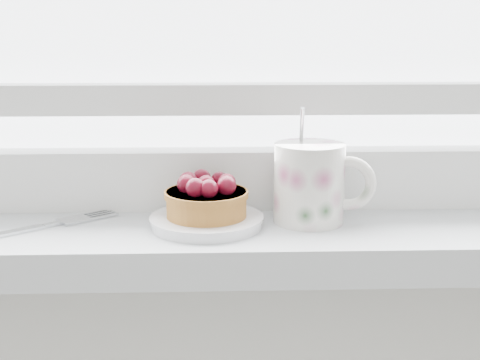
{
  "coord_description": "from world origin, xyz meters",
  "views": [
    {
      "loc": [
        -0.04,
        1.19,
        1.16
      ],
      "look_at": [
        -0.02,
        1.88,
        0.99
      ],
      "focal_mm": 50.0,
      "sensor_mm": 36.0,
      "label": 1
    }
  ],
  "objects_px": {
    "raspberry_tart": "(206,198)",
    "floral_mug": "(312,182)",
    "saucer": "(207,221)",
    "fork": "(27,229)"
  },
  "relations": [
    {
      "from": "saucer",
      "to": "raspberry_tart",
      "type": "height_order",
      "value": "raspberry_tart"
    },
    {
      "from": "raspberry_tart",
      "to": "floral_mug",
      "type": "relative_size",
      "value": 0.72
    },
    {
      "from": "raspberry_tart",
      "to": "saucer",
      "type": "bearing_deg",
      "value": 58.3
    },
    {
      "from": "saucer",
      "to": "floral_mug",
      "type": "relative_size",
      "value": 0.98
    },
    {
      "from": "raspberry_tart",
      "to": "floral_mug",
      "type": "height_order",
      "value": "floral_mug"
    },
    {
      "from": "saucer",
      "to": "raspberry_tart",
      "type": "bearing_deg",
      "value": -121.7
    },
    {
      "from": "floral_mug",
      "to": "fork",
      "type": "relative_size",
      "value": 0.72
    },
    {
      "from": "saucer",
      "to": "fork",
      "type": "bearing_deg",
      "value": -177.42
    },
    {
      "from": "raspberry_tart",
      "to": "fork",
      "type": "relative_size",
      "value": 0.52
    },
    {
      "from": "floral_mug",
      "to": "fork",
      "type": "height_order",
      "value": "floral_mug"
    }
  ]
}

